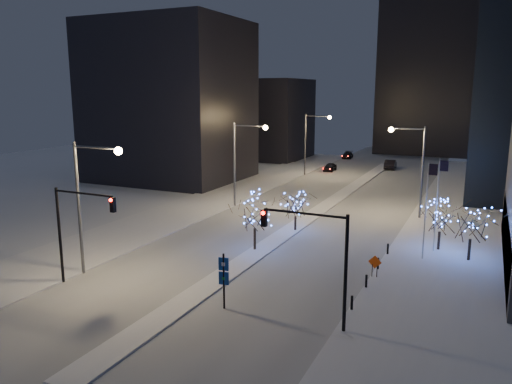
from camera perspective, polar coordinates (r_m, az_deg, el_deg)
The scene contains 25 objects.
ground at distance 33.23m, azimuth -8.74°, elevation -12.85°, with size 160.00×160.00×0.00m, color silver.
road at distance 63.88m, azimuth 8.91°, elevation -0.98°, with size 20.00×130.00×0.02m, color #B7BDC8.
median at distance 59.19m, azimuth 7.55°, elevation -1.86°, with size 2.00×80.00×0.15m, color silver.
east_sidewalk at distance 47.06m, azimuth 21.47°, elevation -6.08°, with size 10.00×90.00×0.15m, color silver.
west_sidewalk at distance 56.38m, azimuth -9.34°, elevation -2.59°, with size 8.00×90.00×0.15m, color silver.
filler_west_near at distance 79.16m, azimuth -9.87°, elevation 10.12°, with size 22.00×18.00×24.00m, color black.
filler_west_far at distance 104.50m, azimuth 0.63°, elevation 8.37°, with size 18.00×16.00×16.00m, color black.
horizon_block at distance 117.79m, azimuth 20.22°, elevation 14.37°, with size 24.00×14.00×42.00m, color black.
street_lamp_w_near at distance 38.21m, azimuth -18.58°, elevation 0.13°, with size 4.40×0.56×10.00m.
street_lamp_w_mid at distance 58.62m, azimuth -1.56°, elevation 4.48°, with size 4.40×0.56×10.00m.
street_lamp_w_far at distance 81.63m, azimuth 6.36°, elevation 6.38°, with size 4.40×0.56×10.00m.
street_lamp_east at distance 55.93m, azimuth 17.63°, elevation 3.56°, with size 3.90×0.56×10.00m.
traffic_signal_west at distance 36.85m, azimuth -19.98°, elevation -3.14°, with size 5.26×0.43×7.00m.
traffic_signal_east at distance 28.68m, azimuth 7.26°, elevation -6.60°, with size 5.26×0.43×7.00m.
flagpoles at distance 43.35m, azimuth 19.53°, elevation -0.94°, with size 1.35×2.60×8.00m.
bollards at distance 38.00m, azimuth 13.17°, elevation -8.87°, with size 0.16×12.16×0.90m.
car_near at distance 87.51m, azimuth 8.45°, elevation 2.84°, with size 1.64×4.08×1.39m, color black.
car_mid at distance 92.10m, azimuth 15.11°, elevation 3.08°, with size 1.75×5.01×1.65m, color black.
car_far at distance 104.79m, azimuth 10.43°, elevation 4.17°, with size 1.88×4.62×1.34m, color black.
holiday_tree_median_near at distance 42.64m, azimuth -0.15°, elevation -2.36°, with size 4.11×4.11×4.96m.
holiday_tree_median_far at distance 48.95m, azimuth 4.55°, elevation -1.32°, with size 3.90×3.90×4.23m.
holiday_tree_plaza_near at distance 43.51m, azimuth 23.44°, elevation -2.98°, with size 5.10×5.10×5.22m.
holiday_tree_plaza_far at distance 45.55m, azimuth 20.34°, elevation -2.74°, with size 4.01×4.01×4.39m.
wayfinding_sign at distance 31.83m, azimuth -3.71°, elevation -9.46°, with size 0.65×0.19×3.67m.
construction_sign at distance 38.02m, azimuth 13.43°, elevation -8.01°, with size 1.00×0.07×1.65m.
Camera 1 is at (17.12, -25.03, 13.60)m, focal length 35.00 mm.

